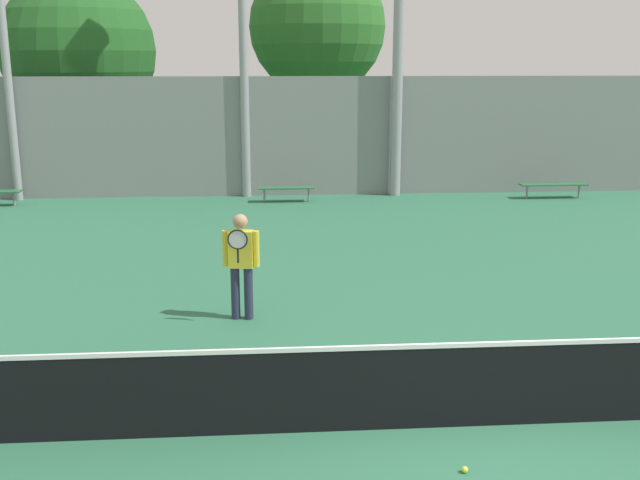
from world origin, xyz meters
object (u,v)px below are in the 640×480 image
bench_adjacent_court (554,185)px  tree_green_tall (317,27)px  bench_courtside_near (286,189)px  tennis_ball (465,470)px  tennis_net (473,384)px  tennis_player (241,260)px  tree_green_broad (79,51)px

bench_adjacent_court → tree_green_tall: tree_green_tall is taller
bench_courtside_near → tennis_ball: bench_courtside_near is taller
tennis_net → bench_adjacent_court: size_ratio=6.12×
tennis_ball → tennis_player: bearing=116.0°
tennis_net → tree_green_tall: 21.12m
bench_adjacent_court → tennis_net: bearing=-114.5°
bench_courtside_near → tennis_player: bearing=-95.8°
bench_adjacent_court → tree_green_broad: bearing=161.3°
tennis_net → tennis_ball: bearing=-109.2°
tennis_ball → bench_courtside_near: bearing=95.0°
tennis_player → tennis_ball: (2.31, -4.75, -0.94)m
bench_courtside_near → tennis_net: bearing=-83.3°
tree_green_tall → tree_green_broad: 8.39m
tennis_net → tree_green_broad: (-8.37, 18.74, 3.77)m
tennis_net → tree_green_tall: tree_green_tall is taller
tennis_ball → tree_green_tall: bearing=89.7°
bench_courtside_near → tree_green_broad: tree_green_broad is taller
bench_adjacent_court → tennis_ball: (-6.61, -14.74, -0.36)m
tree_green_tall → bench_adjacent_court: bearing=-46.3°
tennis_net → tree_green_broad: bearing=114.1°
tennis_net → tree_green_broad: size_ratio=1.77×
tennis_player → bench_adjacent_court: (8.93, 10.00, -0.58)m
bench_adjacent_court → tennis_ball: 16.16m
bench_courtside_near → tree_green_broad: 9.22m
bench_courtside_near → tennis_ball: bearing=-85.0°
bench_courtside_near → tree_green_tall: bearing=78.4°
bench_adjacent_court → tree_green_broad: size_ratio=0.29×
tennis_ball → tree_green_broad: size_ratio=0.01×
tennis_player → tree_green_broad: (-5.72, 14.95, 3.30)m
tennis_net → tennis_ball: (-0.33, -0.96, -0.47)m
bench_adjacent_court → tennis_ball: size_ratio=29.17×
tennis_ball → tree_green_broad: 21.69m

